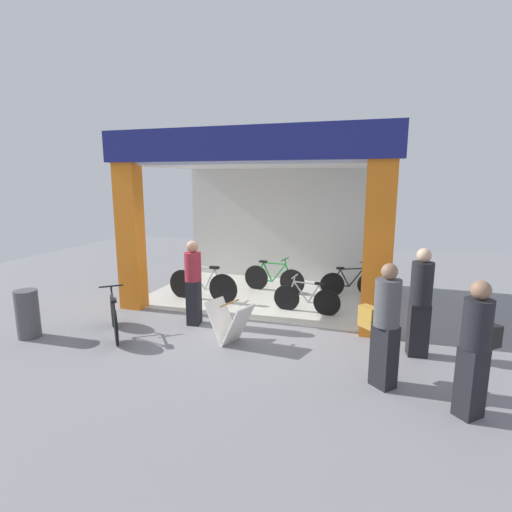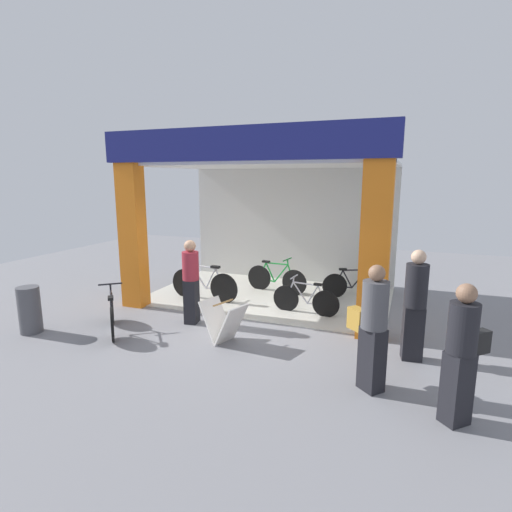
# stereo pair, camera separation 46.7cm
# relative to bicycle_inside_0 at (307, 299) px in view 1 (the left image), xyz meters

# --- Properties ---
(ground_plane) EXTENTS (19.17, 19.17, 0.00)m
(ground_plane) POSITION_rel_bicycle_inside_0_xyz_m (-1.15, -0.79, -0.32)
(ground_plane) COLOR gray
(ground_plane) RESTS_ON ground
(shop_facade) EXTENTS (5.79, 3.80, 3.74)m
(shop_facade) POSITION_rel_bicycle_inside_0_xyz_m (-1.15, 1.02, 1.71)
(shop_facade) COLOR beige
(shop_facade) RESTS_ON ground
(bicycle_inside_0) EXTENTS (1.44, 0.40, 0.79)m
(bicycle_inside_0) POSITION_rel_bicycle_inside_0_xyz_m (0.00, 0.00, 0.00)
(bicycle_inside_0) COLOR black
(bicycle_inside_0) RESTS_ON ground
(bicycle_inside_1) EXTENTS (1.60, 0.44, 0.89)m
(bicycle_inside_1) POSITION_rel_bicycle_inside_0_xyz_m (-1.09, 1.32, 0.04)
(bicycle_inside_1) COLOR black
(bicycle_inside_1) RESTS_ON ground
(bicycle_inside_2) EXTENTS (1.76, 0.48, 0.97)m
(bicycle_inside_2) POSITION_rel_bicycle_inside_0_xyz_m (-2.45, 0.10, 0.07)
(bicycle_inside_2) COLOR black
(bicycle_inside_2) RESTS_ON ground
(bicycle_inside_3) EXTENTS (1.41, 0.56, 0.82)m
(bicycle_inside_3) POSITION_rel_bicycle_inside_0_xyz_m (0.77, 1.55, 0.01)
(bicycle_inside_3) COLOR black
(bicycle_inside_3) RESTS_ON ground
(bicycle_parked_0) EXTENTS (1.05, 1.21, 0.86)m
(bicycle_parked_0) POSITION_rel_bicycle_inside_0_xyz_m (-3.09, -2.26, 0.03)
(bicycle_parked_0) COLOR black
(bicycle_parked_0) RESTS_ON ground
(sandwich_board_sign) EXTENTS (0.87, 0.69, 0.74)m
(sandwich_board_sign) POSITION_rel_bicycle_inside_0_xyz_m (-0.97, -1.93, 0.05)
(sandwich_board_sign) COLOR silver
(sandwich_board_sign) RESTS_ON ground
(pedestrian_0) EXTENTS (0.63, 0.60, 1.73)m
(pedestrian_0) POSITION_rel_bicycle_inside_0_xyz_m (1.56, -2.64, 0.58)
(pedestrian_0) COLOR black
(pedestrian_0) RESTS_ON ground
(pedestrian_1) EXTENTS (0.39, 0.39, 1.76)m
(pedestrian_1) POSITION_rel_bicycle_inside_0_xyz_m (2.09, -1.46, 0.59)
(pedestrian_1) COLOR black
(pedestrian_1) RESTS_ON ground
(pedestrian_2) EXTENTS (0.57, 0.56, 1.68)m
(pedestrian_2) POSITION_rel_bicycle_inside_0_xyz_m (2.58, -3.06, 0.55)
(pedestrian_2) COLOR black
(pedestrian_2) RESTS_ON ground
(pedestrian_3) EXTENTS (0.37, 0.37, 1.65)m
(pedestrian_3) POSITION_rel_bicycle_inside_0_xyz_m (-1.97, -1.29, 0.53)
(pedestrian_3) COLOR black
(pedestrian_3) RESTS_ON ground
(trash_bin) EXTENTS (0.39, 0.39, 0.87)m
(trash_bin) POSITION_rel_bicycle_inside_0_xyz_m (-4.48, -2.82, 0.12)
(trash_bin) COLOR #4C4C51
(trash_bin) RESTS_ON ground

